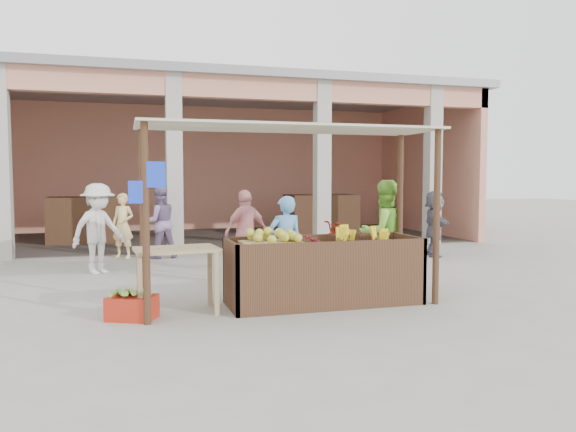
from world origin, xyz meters
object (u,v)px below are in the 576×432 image
object	(u,v)px
vendor_blue	(285,240)
vendor_green	(384,231)
red_crate	(132,308)
motorcycle	(308,248)
fruit_stall	(324,274)
side_table	(177,259)

from	to	relation	value
vendor_blue	vendor_green	bearing A→B (deg)	173.50
red_crate	motorcycle	size ratio (longest dim) A/B	0.29
fruit_stall	vendor_blue	xyz separation A→B (m)	(-0.27, 0.95, 0.37)
side_table	vendor_blue	xyz separation A→B (m)	(1.70, 0.91, 0.08)
fruit_stall	vendor_green	bearing A→B (deg)	33.45
vendor_green	motorcycle	size ratio (longest dim) A/B	0.95
fruit_stall	red_crate	bearing A→B (deg)	-176.52
side_table	red_crate	world-z (taller)	side_table
fruit_stall	vendor_green	xyz separation A→B (m)	(1.32, 0.87, 0.48)
vendor_green	red_crate	bearing A→B (deg)	12.18
fruit_stall	vendor_blue	world-z (taller)	vendor_blue
side_table	vendor_green	xyz separation A→B (m)	(3.28, 0.83, 0.19)
vendor_blue	motorcycle	xyz separation A→B (m)	(0.76, 1.20, -0.28)
red_crate	motorcycle	distance (m)	3.80
fruit_stall	side_table	bearing A→B (deg)	178.72
fruit_stall	vendor_blue	size ratio (longest dim) A/B	1.69
vendor_blue	vendor_green	world-z (taller)	vendor_green
fruit_stall	side_table	world-z (taller)	side_table
side_table	red_crate	size ratio (longest dim) A/B	1.97
vendor_blue	motorcycle	bearing A→B (deg)	-125.78
motorcycle	vendor_green	bearing A→B (deg)	-152.33
motorcycle	fruit_stall	bearing A→B (deg)	161.91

